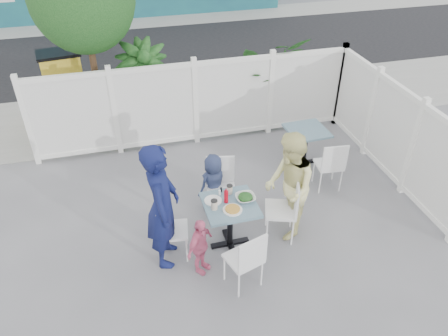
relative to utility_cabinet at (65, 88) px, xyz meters
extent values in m
plane|color=slate|center=(2.26, -4.00, -0.69)|extent=(80.00, 80.00, 0.00)
cube|color=gray|center=(2.26, -0.20, -0.69)|extent=(24.00, 2.60, 0.01)
cube|color=black|center=(2.26, 3.50, -0.69)|extent=(24.00, 5.00, 0.01)
cube|color=gray|center=(2.26, 6.60, -0.69)|extent=(24.00, 1.60, 0.01)
cube|color=white|center=(2.36, -1.60, 0.13)|extent=(5.80, 0.04, 1.40)
cube|color=white|center=(2.36, -1.60, 0.87)|extent=(5.86, 0.08, 0.08)
cube|color=white|center=(2.36, -1.60, -0.63)|extent=(5.86, 0.08, 0.12)
cube|color=white|center=(5.26, -3.40, 0.13)|extent=(0.04, 3.60, 1.40)
cube|color=white|center=(5.26, -3.40, 0.87)|extent=(0.08, 3.66, 0.08)
cube|color=white|center=(5.26, -3.40, -0.63)|extent=(0.08, 3.66, 0.12)
cylinder|color=#382316|center=(0.66, -0.70, 0.51)|extent=(0.12, 0.12, 2.40)
cube|color=gold|center=(0.00, 0.00, 0.00)|extent=(0.81, 0.63, 1.38)
imported|color=#113914|center=(1.49, -0.90, 0.20)|extent=(1.03, 1.03, 1.79)
imported|color=#113914|center=(3.86, -1.00, 0.18)|extent=(1.92, 1.78, 1.75)
cube|color=#386372|center=(2.23, -4.45, 0.02)|extent=(0.70, 0.70, 0.04)
cylinder|color=black|center=(2.23, -4.45, -0.34)|extent=(0.08, 0.08, 0.67)
cube|color=black|center=(2.23, -4.45, -0.67)|extent=(0.55, 0.08, 0.04)
cube|color=black|center=(2.23, -4.45, -0.67)|extent=(0.08, 0.55, 0.04)
cube|color=#386372|center=(4.04, -2.84, -0.01)|extent=(0.69, 0.69, 0.04)
cylinder|color=black|center=(4.04, -2.84, -0.35)|extent=(0.08, 0.08, 0.64)
cube|color=black|center=(4.04, -2.84, -0.67)|extent=(0.52, 0.10, 0.04)
cube|color=black|center=(4.04, -2.84, -0.67)|extent=(0.10, 0.52, 0.04)
cube|color=white|center=(1.46, -4.43, -0.27)|extent=(0.44, 0.45, 0.04)
cube|color=white|center=(1.28, -4.40, -0.03)|extent=(0.09, 0.40, 0.42)
cylinder|color=white|center=(1.64, -4.28, -0.48)|extent=(0.02, 0.02, 0.42)
cylinder|color=white|center=(1.59, -4.62, -0.48)|extent=(0.02, 0.02, 0.42)
cylinder|color=white|center=(1.33, -4.23, -0.48)|extent=(0.02, 0.02, 0.42)
cylinder|color=white|center=(1.27, -4.57, -0.48)|extent=(0.02, 0.02, 0.42)
cube|color=white|center=(2.95, -4.45, -0.22)|extent=(0.53, 0.55, 0.04)
cube|color=white|center=(3.14, -4.51, 0.04)|extent=(0.17, 0.42, 0.47)
cylinder|color=white|center=(2.72, -4.57, -0.46)|extent=(0.02, 0.02, 0.47)
cylinder|color=white|center=(2.84, -4.21, -0.46)|extent=(0.02, 0.02, 0.47)
cylinder|color=white|center=(3.06, -4.68, -0.46)|extent=(0.02, 0.02, 0.47)
cylinder|color=white|center=(3.18, -4.33, -0.46)|extent=(0.02, 0.02, 0.47)
cube|color=white|center=(2.27, -3.79, -0.24)|extent=(0.49, 0.48, 0.04)
cube|color=white|center=(2.31, -3.60, 0.01)|extent=(0.42, 0.11, 0.45)
cylinder|color=white|center=(2.41, -3.99, -0.47)|extent=(0.02, 0.02, 0.45)
cylinder|color=white|center=(2.06, -3.92, -0.47)|extent=(0.02, 0.02, 0.45)
cylinder|color=white|center=(2.48, -3.66, -0.47)|extent=(0.02, 0.02, 0.45)
cylinder|color=white|center=(2.13, -3.58, -0.47)|extent=(0.02, 0.02, 0.45)
cube|color=white|center=(2.20, -5.15, -0.26)|extent=(0.50, 0.49, 0.04)
cube|color=white|center=(2.26, -5.32, -0.02)|extent=(0.39, 0.15, 0.43)
cylinder|color=white|center=(1.99, -5.05, -0.48)|extent=(0.02, 0.02, 0.43)
cylinder|color=white|center=(2.32, -4.94, -0.48)|extent=(0.02, 0.02, 0.43)
cylinder|color=white|center=(2.09, -5.36, -0.48)|extent=(0.02, 0.02, 0.43)
cylinder|color=white|center=(2.42, -5.25, -0.48)|extent=(0.02, 0.02, 0.43)
cube|color=white|center=(4.13, -3.56, -0.26)|extent=(0.44, 0.42, 0.04)
cube|color=white|center=(4.11, -3.74, -0.02)|extent=(0.40, 0.07, 0.43)
cylinder|color=white|center=(3.97, -3.38, -0.48)|extent=(0.02, 0.02, 0.43)
cylinder|color=white|center=(4.31, -3.41, -0.48)|extent=(0.02, 0.02, 0.43)
cylinder|color=white|center=(3.94, -3.70, -0.48)|extent=(0.02, 0.02, 0.43)
cylinder|color=white|center=(4.28, -3.74, -0.48)|extent=(0.02, 0.02, 0.43)
imported|color=#101646|center=(1.34, -4.46, 0.20)|extent=(0.55, 0.72, 1.78)
imported|color=yellow|center=(3.07, -4.39, 0.11)|extent=(0.75, 0.88, 1.60)
imported|color=#252E4F|center=(2.19, -3.65, -0.20)|extent=(0.56, 0.47, 0.98)
imported|color=pink|center=(1.73, -4.81, -0.27)|extent=(0.51, 0.49, 0.85)
cylinder|color=white|center=(2.22, -4.59, 0.05)|extent=(0.26, 0.26, 0.02)
cylinder|color=white|center=(2.02, -4.34, 0.05)|extent=(0.24, 0.24, 0.02)
imported|color=white|center=(2.44, -4.42, 0.07)|extent=(0.26, 0.26, 0.06)
cylinder|color=beige|center=(2.00, -4.49, 0.11)|extent=(0.08, 0.08, 0.13)
cylinder|color=beige|center=(2.28, -4.23, 0.10)|extent=(0.08, 0.08, 0.12)
cylinder|color=#B10516|center=(2.18, -4.40, 0.13)|extent=(0.06, 0.06, 0.18)
cylinder|color=white|center=(2.14, -4.23, 0.08)|extent=(0.03, 0.03, 0.07)
cylinder|color=black|center=(2.18, -4.17, 0.08)|extent=(0.03, 0.03, 0.07)
camera|label=1|loc=(1.01, -8.72, 3.71)|focal=35.00mm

